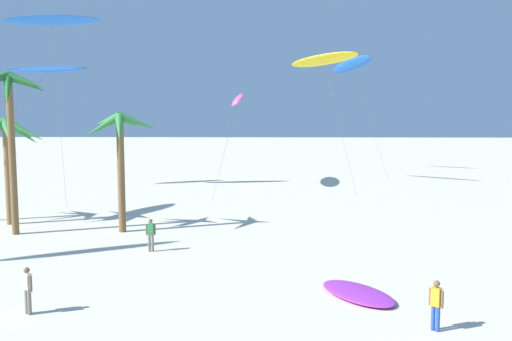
{
  "coord_description": "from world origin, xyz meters",
  "views": [
    {
      "loc": [
        4.44,
        -2.65,
        7.12
      ],
      "look_at": [
        3.89,
        18.23,
        4.88
      ],
      "focal_mm": 38.56,
      "sensor_mm": 36.0,
      "label": 1
    }
  ],
  "objects_px": {
    "flying_kite_7": "(238,99)",
    "person_near_left": "(151,234)",
    "flying_kite_6": "(352,65)",
    "grounded_kite_2": "(358,293)",
    "palm_tree_3": "(120,137)",
    "palm_tree_1": "(6,139)",
    "flying_kite_4": "(48,69)",
    "person_mid_field": "(436,303)",
    "palm_tree_2": "(9,102)",
    "person_foreground_walker": "(27,289)",
    "flying_kite_1": "(324,60)",
    "flying_kite_0": "(52,20)"
  },
  "relations": [
    {
      "from": "palm_tree_2",
      "to": "grounded_kite_2",
      "type": "relative_size",
      "value": 2.32
    },
    {
      "from": "person_near_left",
      "to": "person_mid_field",
      "type": "distance_m",
      "value": 15.17
    },
    {
      "from": "flying_kite_7",
      "to": "person_foreground_walker",
      "type": "bearing_deg",
      "value": -99.18
    },
    {
      "from": "palm_tree_1",
      "to": "flying_kite_0",
      "type": "xyz_separation_m",
      "value": [
        -2.59,
        14.67,
        9.64
      ]
    },
    {
      "from": "palm_tree_1",
      "to": "palm_tree_3",
      "type": "xyz_separation_m",
      "value": [
        7.68,
        -1.89,
        0.23
      ]
    },
    {
      "from": "person_foreground_walker",
      "to": "person_mid_field",
      "type": "distance_m",
      "value": 13.97
    },
    {
      "from": "palm_tree_2",
      "to": "palm_tree_3",
      "type": "relative_size",
      "value": 1.32
    },
    {
      "from": "flying_kite_4",
      "to": "person_mid_field",
      "type": "relative_size",
      "value": 6.81
    },
    {
      "from": "palm_tree_2",
      "to": "palm_tree_3",
      "type": "xyz_separation_m",
      "value": [
        6.02,
        0.97,
        -2.02
      ]
    },
    {
      "from": "flying_kite_1",
      "to": "person_foreground_walker",
      "type": "distance_m",
      "value": 39.28
    },
    {
      "from": "person_foreground_walker",
      "to": "person_mid_field",
      "type": "height_order",
      "value": "person_foreground_walker"
    },
    {
      "from": "grounded_kite_2",
      "to": "person_near_left",
      "type": "distance_m",
      "value": 11.57
    },
    {
      "from": "flying_kite_1",
      "to": "person_near_left",
      "type": "relative_size",
      "value": 7.67
    },
    {
      "from": "palm_tree_1",
      "to": "person_mid_field",
      "type": "xyz_separation_m",
      "value": [
        21.92,
        -16.48,
        -4.47
      ]
    },
    {
      "from": "flying_kite_1",
      "to": "grounded_kite_2",
      "type": "relative_size",
      "value": 3.19
    },
    {
      "from": "person_foreground_walker",
      "to": "flying_kite_1",
      "type": "bearing_deg",
      "value": 68.84
    },
    {
      "from": "palm_tree_2",
      "to": "palm_tree_3",
      "type": "height_order",
      "value": "palm_tree_2"
    },
    {
      "from": "palm_tree_2",
      "to": "person_foreground_walker",
      "type": "distance_m",
      "value": 15.55
    },
    {
      "from": "flying_kite_0",
      "to": "palm_tree_2",
      "type": "bearing_deg",
      "value": -76.37
    },
    {
      "from": "flying_kite_0",
      "to": "flying_kite_7",
      "type": "bearing_deg",
      "value": 12.35
    },
    {
      "from": "palm_tree_3",
      "to": "person_near_left",
      "type": "relative_size",
      "value": 4.2
    },
    {
      "from": "palm_tree_2",
      "to": "grounded_kite_2",
      "type": "height_order",
      "value": "palm_tree_2"
    },
    {
      "from": "flying_kite_1",
      "to": "person_foreground_walker",
      "type": "height_order",
      "value": "flying_kite_1"
    },
    {
      "from": "flying_kite_7",
      "to": "person_near_left",
      "type": "bearing_deg",
      "value": -96.87
    },
    {
      "from": "palm_tree_1",
      "to": "flying_kite_4",
      "type": "relative_size",
      "value": 0.59
    },
    {
      "from": "flying_kite_0",
      "to": "flying_kite_6",
      "type": "distance_m",
      "value": 33.13
    },
    {
      "from": "flying_kite_1",
      "to": "palm_tree_3",
      "type": "bearing_deg",
      "value": -122.73
    },
    {
      "from": "flying_kite_0",
      "to": "grounded_kite_2",
      "type": "height_order",
      "value": "flying_kite_0"
    },
    {
      "from": "palm_tree_2",
      "to": "flying_kite_7",
      "type": "bearing_deg",
      "value": 60.8
    },
    {
      "from": "flying_kite_6",
      "to": "grounded_kite_2",
      "type": "relative_size",
      "value": 3.43
    },
    {
      "from": "flying_kite_6",
      "to": "grounded_kite_2",
      "type": "xyz_separation_m",
      "value": [
        -6.05,
        -44.39,
        -12.44
      ]
    },
    {
      "from": "person_foreground_walker",
      "to": "person_near_left",
      "type": "relative_size",
      "value": 1.0
    },
    {
      "from": "palm_tree_2",
      "to": "person_near_left",
      "type": "bearing_deg",
      "value": -22.93
    },
    {
      "from": "flying_kite_7",
      "to": "person_foreground_walker",
      "type": "distance_m",
      "value": 34.76
    },
    {
      "from": "palm_tree_3",
      "to": "flying_kite_7",
      "type": "relative_size",
      "value": 0.56
    },
    {
      "from": "flying_kite_7",
      "to": "person_near_left",
      "type": "distance_m",
      "value": 25.98
    },
    {
      "from": "person_near_left",
      "to": "flying_kite_7",
      "type": "bearing_deg",
      "value": 83.13
    },
    {
      "from": "person_mid_field",
      "to": "flying_kite_4",
      "type": "bearing_deg",
      "value": 128.08
    },
    {
      "from": "palm_tree_3",
      "to": "flying_kite_1",
      "type": "xyz_separation_m",
      "value": [
        13.91,
        21.65,
        6.45
      ]
    },
    {
      "from": "palm_tree_1",
      "to": "person_mid_field",
      "type": "distance_m",
      "value": 27.78
    },
    {
      "from": "flying_kite_6",
      "to": "grounded_kite_2",
      "type": "height_order",
      "value": "flying_kite_6"
    },
    {
      "from": "person_foreground_walker",
      "to": "palm_tree_2",
      "type": "bearing_deg",
      "value": 116.85
    },
    {
      "from": "flying_kite_6",
      "to": "person_mid_field",
      "type": "xyz_separation_m",
      "value": [
        -4.06,
        -47.74,
        -11.63
      ]
    },
    {
      "from": "palm_tree_1",
      "to": "person_mid_field",
      "type": "bearing_deg",
      "value": -36.93
    },
    {
      "from": "flying_kite_0",
      "to": "flying_kite_4",
      "type": "distance_m",
      "value": 4.6
    },
    {
      "from": "palm_tree_3",
      "to": "flying_kite_4",
      "type": "distance_m",
      "value": 22.26
    },
    {
      "from": "person_foreground_walker",
      "to": "person_near_left",
      "type": "xyz_separation_m",
      "value": [
        2.44,
        8.8,
        -0.0
      ]
    },
    {
      "from": "palm_tree_2",
      "to": "grounded_kite_2",
      "type": "distance_m",
      "value": 22.27
    },
    {
      "from": "grounded_kite_2",
      "to": "person_mid_field",
      "type": "relative_size",
      "value": 2.4
    },
    {
      "from": "palm_tree_1",
      "to": "palm_tree_2",
      "type": "distance_m",
      "value": 4.0
    }
  ]
}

